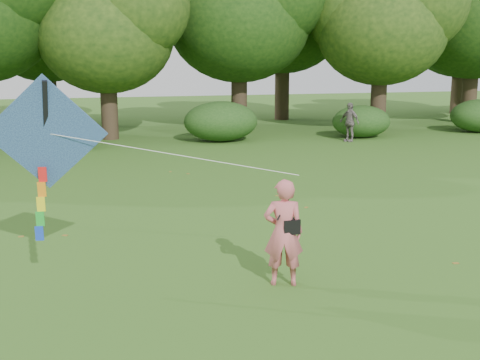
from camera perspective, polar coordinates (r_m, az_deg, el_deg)
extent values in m
plane|color=#265114|center=(10.95, 4.64, -9.69)|extent=(100.00, 100.00, 0.00)
imported|color=#C45C62|center=(10.57, 4.14, -4.99)|extent=(0.80, 0.63, 1.91)
imported|color=slate|center=(28.76, 10.34, 5.42)|extent=(0.88, 1.16, 1.82)
cube|color=black|center=(10.55, 4.82, -4.39)|extent=(0.30, 0.20, 0.26)
cylinder|color=black|center=(10.41, 4.25, -2.50)|extent=(0.33, 0.14, 0.47)
cube|color=#296BB5|center=(10.67, -17.92, 4.25)|extent=(2.04, 0.53, 2.00)
cube|color=black|center=(10.70, -17.92, 4.27)|extent=(0.18, 0.69, 1.79)
cylinder|color=white|center=(10.29, -6.31, 2.43)|extent=(4.16, 1.09, 0.75)
cube|color=red|center=(10.80, -18.21, 0.51)|extent=(0.14, 0.06, 0.26)
cube|color=orange|center=(10.85, -18.28, -0.85)|extent=(0.14, 0.06, 0.26)
cube|color=yellow|center=(10.91, -18.35, -2.19)|extent=(0.14, 0.06, 0.26)
cube|color=green|center=(10.98, -18.42, -3.52)|extent=(0.14, 0.06, 0.26)
cube|color=blue|center=(11.05, -18.49, -4.82)|extent=(0.14, 0.06, 0.26)
cylinder|color=#3A2D1E|center=(29.72, -12.29, 6.82)|extent=(0.80, 0.80, 3.15)
ellipsoid|color=#1E3F11|center=(29.63, -12.58, 13.26)|extent=(6.40, 6.40, 5.44)
cylinder|color=#3A2D1E|center=(32.77, -0.08, 7.99)|extent=(0.86, 0.86, 3.67)
ellipsoid|color=#1E3F11|center=(32.75, -0.08, 14.86)|extent=(7.60, 7.60, 6.46)
cylinder|color=#3A2D1E|center=(33.03, 13.00, 7.51)|extent=(0.83, 0.83, 3.43)
ellipsoid|color=#1E3F11|center=(32.97, 13.29, 13.73)|extent=(6.80, 6.80, 5.78)
cylinder|color=#3A2D1E|center=(38.42, 20.93, 7.86)|extent=(0.87, 0.87, 3.78)
ellipsoid|color=#1E3F11|center=(38.41, 21.38, 13.86)|extent=(7.80, 7.80, 6.63)
cylinder|color=#3A2D1E|center=(37.18, -17.60, 7.76)|extent=(0.84, 0.84, 3.50)
ellipsoid|color=#1E3F11|center=(37.14, -17.95, 13.42)|extent=(7.00, 7.00, 5.95)
cylinder|color=#3A2D1E|center=(38.23, 4.01, 8.76)|extent=(0.90, 0.90, 4.02)
ellipsoid|color=#1E3F11|center=(38.24, 4.10, 15.00)|extent=(7.80, 7.80, 6.63)
cylinder|color=#3A2D1E|center=(44.64, 19.93, 8.23)|extent=(0.85, 0.85, 3.57)
ellipsoid|color=#1E3F11|center=(44.61, 20.27, 13.06)|extent=(7.20, 7.20, 6.12)
ellipsoid|color=#264919|center=(26.88, -16.14, 4.28)|extent=(2.66, 2.09, 1.42)
ellipsoid|color=#264919|center=(28.40, -1.84, 5.58)|extent=(3.50, 2.75, 1.88)
ellipsoid|color=#264919|center=(30.34, 11.42, 5.46)|extent=(2.94, 2.31, 1.58)
ellipsoid|color=#264919|center=(34.26, 21.80, 5.68)|extent=(3.22, 2.53, 1.72)
cube|color=brown|center=(16.17, 6.30, -2.60)|extent=(0.14, 0.14, 0.01)
cube|color=brown|center=(14.19, -16.25, -5.06)|extent=(0.14, 0.12, 0.01)
cube|color=brown|center=(12.60, 19.77, -7.43)|extent=(0.12, 0.09, 0.01)
cube|color=brown|center=(20.70, -4.95, 0.60)|extent=(0.12, 0.14, 0.01)
cube|color=brown|center=(21.13, -6.62, 0.79)|extent=(0.11, 0.14, 0.01)
cube|color=brown|center=(14.41, -20.04, -5.05)|extent=(0.13, 0.09, 0.01)
cube|color=brown|center=(17.45, 3.55, -1.49)|extent=(0.14, 0.11, 0.01)
cube|color=brown|center=(19.53, -18.27, -0.64)|extent=(0.13, 0.14, 0.01)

